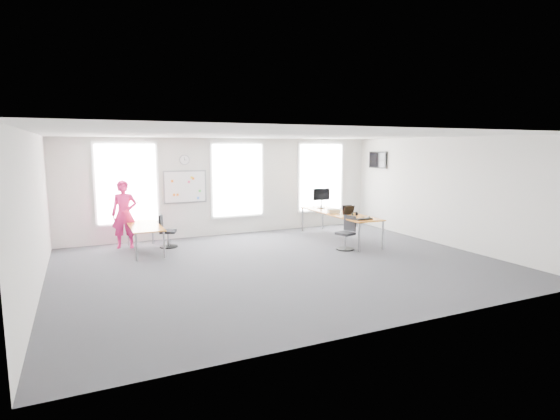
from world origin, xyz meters
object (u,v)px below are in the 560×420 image
desk_right (339,214)px  monitor (321,196)px  chair_right (347,235)px  keyboard (364,219)px  headphones (355,214)px  chair_left (166,233)px  desk_left (145,227)px  person (124,214)px

desk_right → monitor: (0.02, 1.07, 0.43)m
chair_right → desk_right: bearing=139.1°
keyboard → monitor: size_ratio=0.78×
headphones → chair_left: bearing=-179.5°
chair_right → keyboard: chair_right is taller
keyboard → headphones: headphones is taller
desk_right → desk_left: desk_right is taller
chair_right → person: size_ratio=0.49×
chair_left → monitor: bearing=-70.9°
chair_left → headphones: same height
desk_right → headphones: headphones is taller
desk_left → chair_right: (4.95, -1.96, -0.25)m
monitor → chair_left: bearing=-176.8°
chair_left → monitor: (4.87, -0.02, 0.79)m
desk_right → person: size_ratio=1.78×
chair_right → headphones: 0.92m
desk_left → chair_left: chair_left is taller
desk_right → headphones: (0.10, -0.66, 0.10)m
person → desk_right: bearing=-0.5°
person → headphones: person is taller
desk_left → person: (-0.42, 0.71, 0.28)m
desk_right → desk_left: size_ratio=1.70×
chair_left → headphones: 5.27m
chair_left → person: size_ratio=0.49×
chair_right → keyboard: size_ratio=1.82×
desk_left → keyboard: 5.78m
desk_left → person: 0.87m
desk_right → headphones: 0.68m
desk_left → person: person is taller
desk_right → chair_left: bearing=167.4°
keyboard → monitor: 2.46m
chair_left → headphones: size_ratio=5.02×
chair_right → person: bearing=-134.4°
chair_right → chair_left: (-4.35, 2.27, 0.00)m
chair_left → person: bearing=87.8°
keyboard → monitor: monitor is taller
chair_left → keyboard: 5.38m
keyboard → headphones: 0.73m
desk_left → desk_right: bearing=-8.1°
person → headphones: size_ratio=10.27×
desk_left → keyboard: keyboard is taller
person → headphones: (5.98, -2.15, -0.08)m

